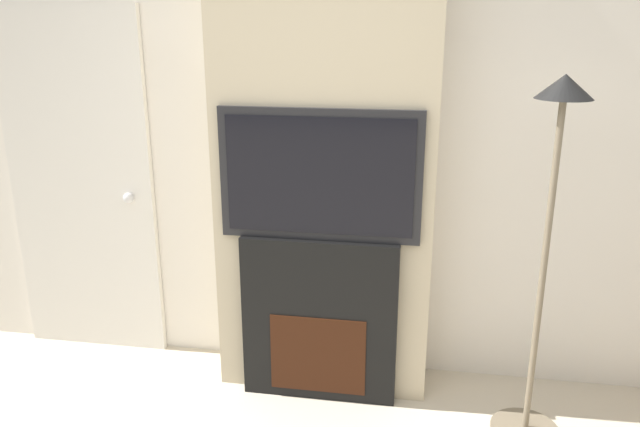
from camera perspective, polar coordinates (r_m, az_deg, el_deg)
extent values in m
cube|color=silver|center=(3.29, 1.03, 7.62)|extent=(6.00, 0.06, 2.70)
cube|color=#BCAD8E|center=(3.11, 0.50, 7.02)|extent=(1.10, 0.32, 2.70)
cube|color=black|center=(3.25, 0.00, -9.54)|extent=(0.79, 0.14, 0.87)
cube|color=#33160A|center=(3.27, -0.22, -12.84)|extent=(0.49, 0.01, 0.42)
cube|color=black|center=(2.98, 0.00, 3.53)|extent=(0.98, 0.06, 0.64)
cube|color=black|center=(2.95, -0.11, 3.38)|extent=(0.90, 0.01, 0.57)
cylinder|color=#726651|center=(2.95, 19.67, -5.52)|extent=(0.03, 0.03, 1.58)
cone|color=black|center=(2.75, 21.48, 10.77)|extent=(0.24, 0.24, 0.10)
cube|color=silver|center=(3.80, -20.97, 2.29)|extent=(0.86, 0.04, 1.99)
sphere|color=silver|center=(3.63, -17.10, 1.37)|extent=(0.06, 0.06, 0.06)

